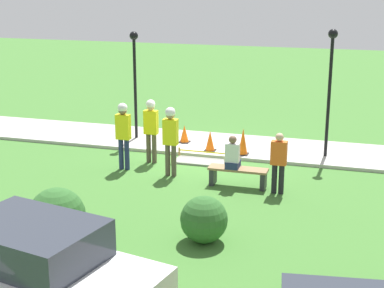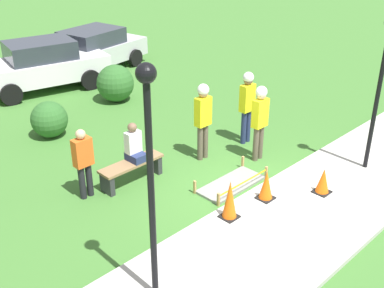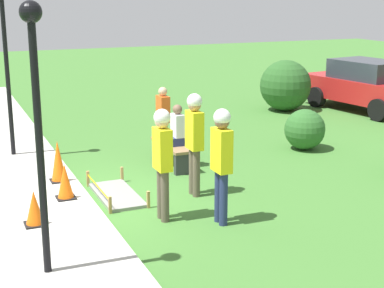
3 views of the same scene
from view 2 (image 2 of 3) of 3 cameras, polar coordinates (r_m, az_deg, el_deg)
ground_plane at (r=10.67m, az=6.88°, el=-5.89°), size 60.00×60.00×0.00m
sidewalk at (r=10.02m, az=12.86°, el=-8.43°), size 28.00×2.66×0.10m
wet_concrete_patch at (r=10.90m, az=4.67°, el=-4.78°), size 1.67×0.75×0.31m
traffic_cone_near_patch at (r=9.49m, az=4.51°, el=-6.60°), size 0.34×0.34×0.82m
traffic_cone_far_patch at (r=10.21m, az=8.79°, el=-4.87°), size 0.34×0.34×0.64m
traffic_cone_sidewalk_edge at (r=10.69m, az=15.27°, el=-4.24°), size 0.34×0.34×0.58m
park_bench at (r=10.94m, az=-7.16°, el=-2.89°), size 1.56×0.44×0.51m
person_seated_on_bench at (r=10.82m, az=-6.88°, el=-0.19°), size 0.36×0.44×0.89m
worker_supervisor at (r=11.54m, az=1.31°, el=3.57°), size 0.40×0.28×1.95m
worker_assistant at (r=12.47m, az=6.56°, el=5.16°), size 0.40×0.28×1.95m
worker_trainee at (r=11.63m, az=8.06°, el=3.32°), size 0.40×0.28×1.91m
bystander_in_orange_shirt at (r=10.31m, az=-12.76°, el=-1.86°), size 0.40×0.22×1.59m
lamppost_near at (r=11.29m, az=21.61°, el=8.01°), size 0.28×0.28×3.55m
lamppost_far at (r=6.59m, az=-5.05°, el=-1.33°), size 0.28×0.28×3.81m
parked_car_white at (r=17.22m, az=-17.34°, el=8.93°), size 4.56×2.64×1.68m
parked_car_silver at (r=18.92m, az=-11.66°, el=10.91°), size 4.48×2.63×1.57m
shrub_rounded_near at (r=15.67m, az=-9.07°, el=7.13°), size 1.19×1.19×1.19m
shrub_rounded_mid at (r=13.56m, az=-16.56°, el=2.82°), size 0.99×0.99×0.99m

